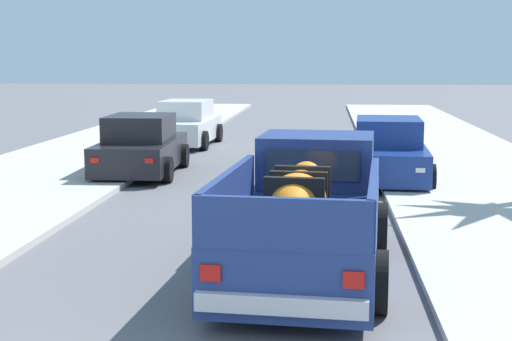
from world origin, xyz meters
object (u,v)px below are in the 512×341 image
Objects in this scene: pickup_truck at (307,216)px; car_right_near at (388,152)px; car_left_mid at (186,125)px; car_left_near at (141,147)px.

pickup_truck reaches higher than car_right_near.
pickup_truck is 8.18m from car_right_near.
car_right_near is 9.43m from car_left_mid.
pickup_truck is at bearing -73.28° from car_left_mid.
car_left_mid is (-6.27, 7.05, 0.00)m from car_right_near.
car_left_near is 6.47m from car_left_mid.
pickup_truck is at bearing -102.36° from car_right_near.
car_left_near is 1.00× the size of car_left_mid.
car_left_mid is (-4.52, 15.04, -0.10)m from pickup_truck.
pickup_truck is 1.23× the size of car_right_near.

